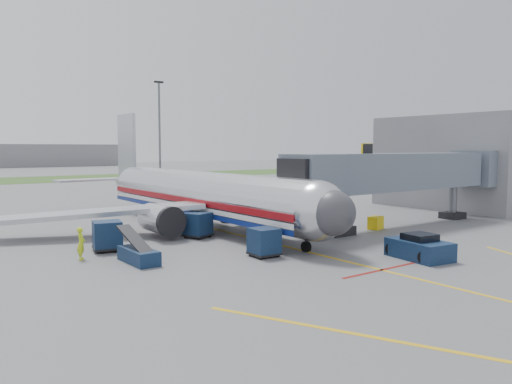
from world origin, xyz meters
TOP-DOWN VIEW (x-y plane):
  - ground at (0.00, 0.00)m, footprint 400.00×400.00m
  - grass_strip at (0.00, 90.00)m, footprint 300.00×25.00m
  - apron_markings at (0.00, -7.40)m, footprint 21.52×50.00m
  - airliner at (0.00, 15.25)m, footprint 32.10×35.67m
  - jet_bridge at (12.86, 5.00)m, footprint 25.30×4.00m
  - terminal at (30.00, 10.00)m, footprint 10.00×16.00m
  - light_mast_right at (25.00, 75.00)m, footprint 2.00×0.44m
  - pushback_tug at (4.00, -3.50)m, footprint 2.71×3.89m
  - baggage_cart_a at (-3.00, 2.45)m, footprint 1.67×1.67m
  - baggage_cart_b at (-3.00, 10.46)m, footprint 2.18×2.18m
  - baggage_cart_c at (-10.02, 9.69)m, footprint 2.10×2.10m
  - belt_loader at (-9.77, 5.41)m, footprint 1.30×3.92m
  - ground_power_cart at (10.45, 5.21)m, footprint 1.47×1.17m
  - ramp_worker at (-12.15, 8.12)m, footprint 0.73×0.83m

SIDE VIEW (x-z plane):
  - ground at x=0.00m, z-range 0.00..0.00m
  - apron_markings at x=0.00m, z-range 0.00..0.01m
  - grass_strip at x=0.00m, z-range 0.00..0.01m
  - belt_loader at x=-9.77m, z-range -0.48..1.43m
  - ground_power_cart at x=10.45m, z-range -0.01..1.02m
  - pushback_tug at x=4.00m, z-range -0.12..1.38m
  - baggage_cart_a at x=-3.00m, z-range 0.02..1.74m
  - baggage_cart_b at x=-3.00m, z-range 0.02..1.84m
  - ramp_worker at x=-12.15m, z-range 0.00..1.92m
  - baggage_cart_c at x=-10.02m, z-range 0.02..1.91m
  - airliner at x=0.00m, z-range -2.48..7.77m
  - jet_bridge at x=12.86m, z-range 1.02..7.92m
  - terminal at x=30.00m, z-range 0.00..10.00m
  - light_mast_right at x=25.00m, z-range 0.58..20.98m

